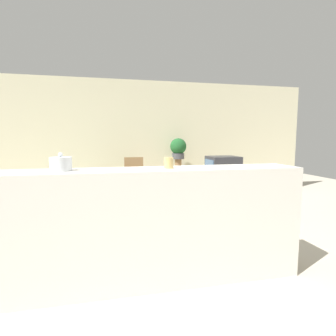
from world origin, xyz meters
The scene contains 11 objects.
ground_plane centered at (0.00, 0.00, 0.00)m, with size 14.00×14.00×0.00m, color beige.
wall_back centered at (0.00, 3.43, 1.35)m, with size 9.00×0.06×2.70m.
couch centered at (-0.51, 1.24, 0.29)m, with size 0.90×2.00×0.80m.
tv_stand centered at (1.71, 1.84, 0.27)m, with size 0.94×0.57×0.54m.
television centered at (1.70, 1.84, 0.79)m, with size 0.56×0.51×0.49m.
wooden_chair centered at (0.11, 2.65, 0.54)m, with size 0.44×0.44×0.98m.
plant_stand centered at (1.15, 3.07, 0.45)m, with size 0.15×0.15×0.90m.
potted_plant centered at (1.15, 3.07, 1.15)m, with size 0.37×0.37×0.47m.
foreground_counter centered at (0.00, -0.38, 0.55)m, with size 2.86×0.44×1.09m.
decorative_bowl centered at (-0.79, -0.38, 1.15)m, with size 0.18×0.18×0.16m.
candle_jar centered at (0.16, -0.38, 1.15)m, with size 0.09×0.09×0.10m.
Camera 1 is at (-0.37, -2.75, 1.37)m, focal length 28.00 mm.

